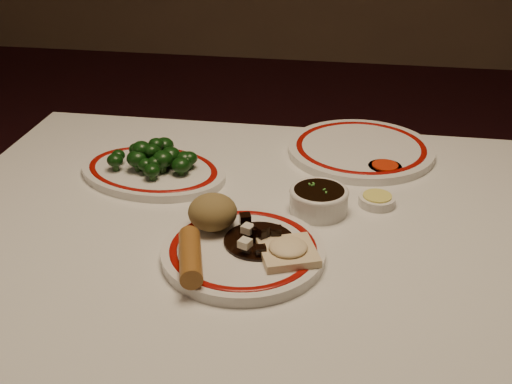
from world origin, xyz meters
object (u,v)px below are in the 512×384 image
object	(u,v)px
rice_mound	(213,212)
soy_bowl	(319,201)
fried_wonton	(288,250)
dining_table	(278,278)
broccoli_pile	(157,157)
stirfry_heap	(258,236)
spring_roll	(190,256)
main_plate	(243,252)
broccoli_plate	(153,171)

from	to	relation	value
rice_mound	soy_bowl	world-z (taller)	rice_mound
rice_mound	fried_wonton	world-z (taller)	rice_mound
dining_table	broccoli_pile	distance (m)	0.33
rice_mound	stirfry_heap	distance (m)	0.09
fried_wonton	broccoli_pile	world-z (taller)	broccoli_pile
rice_mound	spring_roll	distance (m)	0.11
main_plate	soy_bowl	bearing A→B (deg)	57.64
stirfry_heap	main_plate	bearing A→B (deg)	-133.84
main_plate	dining_table	bearing A→B (deg)	61.77
dining_table	spring_roll	size ratio (longest dim) A/B	10.13
fried_wonton	broccoli_plate	distance (m)	0.39
fried_wonton	main_plate	bearing A→B (deg)	170.29
spring_roll	soy_bowl	size ratio (longest dim) A/B	1.20
rice_mound	dining_table	bearing A→B (deg)	17.65
dining_table	soy_bowl	world-z (taller)	soy_bowl
fried_wonton	broccoli_pile	distance (m)	0.38
rice_mound	broccoli_plate	world-z (taller)	rice_mound
spring_roll	broccoli_pile	world-z (taller)	broccoli_pile
main_plate	stirfry_heap	world-z (taller)	stirfry_heap
dining_table	stirfry_heap	xyz separation A→B (m)	(-0.02, -0.06, 0.12)
main_plate	soy_bowl	size ratio (longest dim) A/B	3.15
main_plate	broccoli_plate	distance (m)	0.33
rice_mound	soy_bowl	xyz separation A→B (m)	(0.16, 0.11, -0.03)
soy_bowl	rice_mound	bearing A→B (deg)	-145.42
main_plate	spring_roll	bearing A→B (deg)	-138.32
stirfry_heap	broccoli_pile	distance (m)	0.32
dining_table	broccoli_pile	size ratio (longest dim) A/B	7.17
main_plate	spring_roll	size ratio (longest dim) A/B	2.63
soy_bowl	broccoli_plate	bearing A→B (deg)	164.78
main_plate	spring_roll	xyz separation A→B (m)	(-0.07, -0.06, 0.02)
spring_roll	fried_wonton	xyz separation A→B (m)	(0.14, 0.05, -0.01)
rice_mound	broccoli_pile	xyz separation A→B (m)	(-0.15, 0.20, -0.01)
broccoli_pile	soy_bowl	xyz separation A→B (m)	(0.31, -0.09, -0.02)
broccoli_plate	rice_mound	bearing A→B (deg)	-50.60
fried_wonton	spring_roll	bearing A→B (deg)	-160.87
soy_bowl	fried_wonton	bearing A→B (deg)	-100.59
stirfry_heap	broccoli_plate	distance (m)	0.33
broccoli_pile	rice_mound	bearing A→B (deg)	-52.36
broccoli_plate	broccoli_pile	xyz separation A→B (m)	(0.01, -0.00, 0.03)
rice_mound	broccoli_plate	distance (m)	0.26
fried_wonton	soy_bowl	xyz separation A→B (m)	(0.03, 0.17, -0.01)
dining_table	broccoli_plate	xyz separation A→B (m)	(-0.26, 0.16, 0.10)
spring_roll	broccoli_pile	bearing A→B (deg)	99.12
main_plate	rice_mound	world-z (taller)	rice_mound
spring_roll	fried_wonton	world-z (taller)	spring_roll
stirfry_heap	soy_bowl	world-z (taller)	stirfry_heap
dining_table	spring_roll	bearing A→B (deg)	-127.96
fried_wonton	broccoli_pile	size ratio (longest dim) A/B	0.62
rice_mound	main_plate	bearing A→B (deg)	-41.17
soy_bowl	dining_table	bearing A→B (deg)	-126.41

